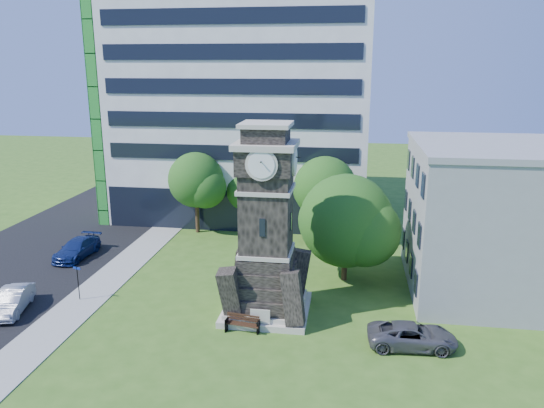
% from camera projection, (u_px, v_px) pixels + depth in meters
% --- Properties ---
extents(ground, '(160.00, 160.00, 0.00)m').
position_uv_depth(ground, '(214.00, 323.00, 32.86)').
color(ground, '#365E1B').
rests_on(ground, ground).
extents(sidewalk, '(3.00, 70.00, 0.06)m').
position_uv_depth(sidewalk, '(106.00, 282.00, 39.00)').
color(sidewalk, gray).
rests_on(sidewalk, ground).
extents(street, '(14.00, 80.00, 0.02)m').
position_uv_depth(street, '(0.00, 275.00, 40.22)').
color(street, black).
rests_on(street, ground).
extents(clock_tower, '(5.40, 5.40, 12.22)m').
position_uv_depth(clock_tower, '(266.00, 234.00, 32.98)').
color(clock_tower, '#B5B09E').
rests_on(clock_tower, ground).
extents(office_tall, '(26.20, 15.11, 28.60)m').
position_uv_depth(office_tall, '(244.00, 77.00, 54.38)').
color(office_tall, white).
rests_on(office_tall, ground).
extents(office_low, '(15.20, 12.20, 10.40)m').
position_uv_depth(office_low, '(524.00, 220.00, 36.30)').
color(office_low, gray).
rests_on(office_low, ground).
extents(car_street_mid, '(2.66, 4.76, 1.49)m').
position_uv_depth(car_street_mid, '(12.00, 301.00, 34.21)').
color(car_street_mid, '#9FA1A7').
rests_on(car_street_mid, ground).
extents(car_street_north, '(2.38, 5.27, 1.50)m').
position_uv_depth(car_street_north, '(77.00, 249.00, 43.88)').
color(car_street_north, navy).
rests_on(car_street_north, ground).
extents(car_east_lot, '(5.14, 2.60, 1.39)m').
position_uv_depth(car_east_lot, '(412.00, 336.00, 29.93)').
color(car_east_lot, '#4E4E53').
rests_on(car_east_lot, ground).
extents(park_bench, '(2.06, 0.55, 1.06)m').
position_uv_depth(park_bench, '(243.00, 323.00, 31.70)').
color(park_bench, black).
rests_on(park_bench, ground).
extents(street_sign, '(0.59, 0.06, 2.47)m').
position_uv_depth(street_sign, '(78.00, 279.00, 35.65)').
color(street_sign, black).
rests_on(street_sign, ground).
extents(tree_nw, '(5.69, 5.17, 7.69)m').
position_uv_depth(tree_nw, '(197.00, 182.00, 49.39)').
color(tree_nw, '#332114').
rests_on(tree_nw, ground).
extents(tree_nc, '(4.91, 4.46, 5.99)m').
position_uv_depth(tree_nc, '(247.00, 192.00, 51.25)').
color(tree_nc, '#332114').
rests_on(tree_nc, ground).
extents(tree_ne, '(6.15, 5.59, 7.78)m').
position_uv_depth(tree_ne, '(326.00, 190.00, 46.69)').
color(tree_ne, '#332114').
rests_on(tree_ne, ground).
extents(tree_east, '(7.48, 6.80, 7.98)m').
position_uv_depth(tree_east, '(347.00, 223.00, 38.37)').
color(tree_east, '#332114').
rests_on(tree_east, ground).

